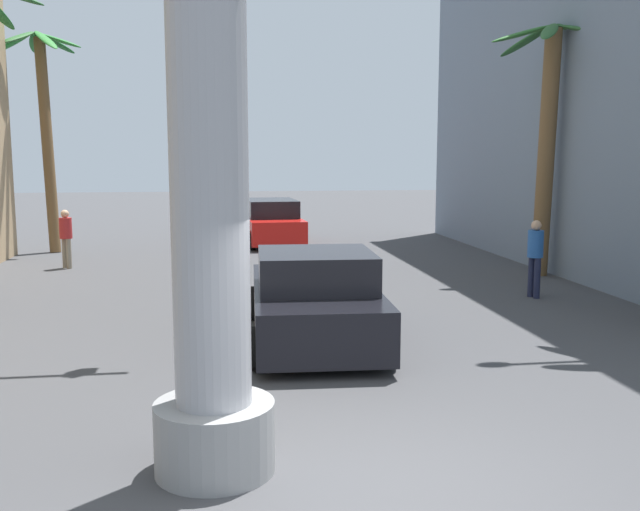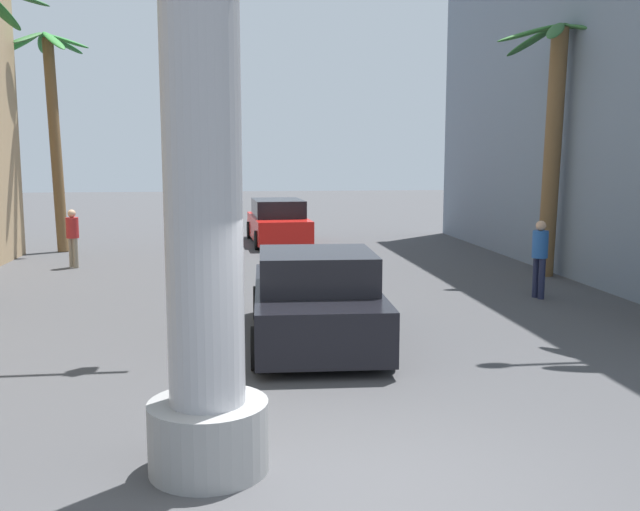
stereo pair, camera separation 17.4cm
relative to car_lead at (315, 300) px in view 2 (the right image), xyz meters
name	(u,v)px [view 2 (the right image)]	position (x,y,z in m)	size (l,w,h in m)	color
ground_plane	(290,292)	(-0.06, 4.44, -0.70)	(93.81, 93.81, 0.00)	#424244
car_lead	(315,300)	(0.00, 0.00, 0.00)	(2.29, 4.70, 1.56)	black
car_far	(278,223)	(0.32, 13.61, 0.03)	(2.14, 4.80, 1.56)	black
palm_tree_far_left	(51,111)	(-6.96, 12.37, 3.79)	(2.77, 2.75, 6.98)	brown
palm_tree_mid_right	(555,121)	(6.78, 5.73, 3.25)	(3.40, 3.11, 6.41)	brown
pedestrian_far_left	(73,234)	(-5.72, 8.75, 0.24)	(0.48, 0.48, 1.62)	gray
pedestrian_mid_right	(540,253)	(5.28, 3.00, 0.30)	(0.41, 0.41, 1.71)	#1E233F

